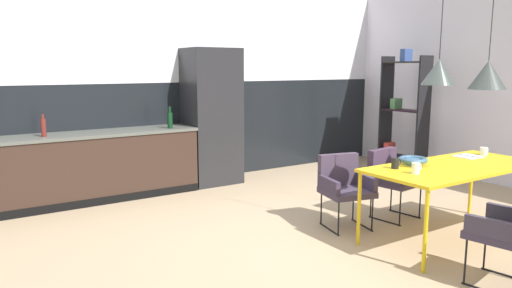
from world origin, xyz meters
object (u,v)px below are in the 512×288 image
Objects in this scene: mug_tall_blue at (395,163)px; bottle_vinegar_dark at (170,120)px; armchair_far_side at (343,182)px; mug_wide_latte at (416,168)px; dining_table at (455,169)px; open_book at (468,156)px; pendant_lamp_over_table_near at (439,72)px; pendant_lamp_over_table_far at (488,75)px; mug_glass_clear at (484,151)px; bottle_oil_tall at (43,127)px; fruit_bowl at (413,160)px; open_shelf_unit at (403,112)px; armchair_facing_counter at (391,173)px; refrigerator_column at (212,117)px.

bottle_vinegar_dark is at bearing 108.86° from mug_tall_blue.
mug_wide_latte is at bearing 104.80° from armchair_far_side.
dining_table is 7.24× the size of open_book.
pendant_lamp_over_table_near is at bearing -46.48° from mug_tall_blue.
open_book is at bearing 60.43° from pendant_lamp_over_table_far.
mug_tall_blue is at bearing 177.68° from mug_glass_clear.
bottle_oil_tall is 4.95m from pendant_lamp_over_table_far.
open_shelf_unit is at bearing 41.79° from fruit_bowl.
pendant_lamp_over_table_near is at bearing 120.32° from armchair_far_side.
armchair_far_side is (-0.68, 0.06, -0.02)m from armchair_facing_counter.
armchair_facing_counter is 4.12m from bottle_oil_tall.
bottle_oil_tall is at bearing 130.09° from mug_tall_blue.
bottle_vinegar_dark reaches higher than fruit_bowl.
open_shelf_unit is (1.27, 2.19, 0.20)m from mug_glass_clear.
bottle_oil_tall is at bearing 127.69° from mug_wide_latte.
pendant_lamp_over_table_near is (2.83, -3.34, 0.66)m from bottle_oil_tall.
armchair_facing_counter is at bearing 128.14° from open_book.
armchair_facing_counter is 2.97m from bottle_vinegar_dark.
mug_tall_blue is 1.37m from mug_glass_clear.
bottle_oil_tall is 4.43m from pendant_lamp_over_table_near.
fruit_bowl is at bearing 146.28° from dining_table.
fruit_bowl reaches higher than dining_table.
pendant_lamp_over_table_far is at bearing -0.28° from mug_wide_latte.
armchair_far_side is 0.54× the size of pendant_lamp_over_table_far.
open_shelf_unit is (5.24, -0.96, -0.01)m from bottle_oil_tall.
mug_wide_latte reaches higher than fruit_bowl.
open_book is (1.16, -0.68, 0.27)m from armchair_far_side.
mug_glass_clear is 0.45× the size of bottle_oil_tall.
mug_glass_clear is (1.41, -0.71, 0.31)m from armchair_far_side.
armchair_far_side is 2.63× the size of bottle_vinegar_dark.
fruit_bowl is 1.13m from pendant_lamp_over_table_far.
armchair_far_side is 3.10m from open_shelf_unit.
mug_glass_clear is 2.53m from open_shelf_unit.
bottle_oil_tall is at bearing -30.13° from armchair_far_side.
mug_tall_blue is at bearing -84.51° from refrigerator_column.
refrigerator_column is 16.81× the size of mug_tall_blue.
open_shelf_unit is at bearing 55.40° from pendant_lamp_over_table_far.
mug_wide_latte is 0.25m from mug_tall_blue.
open_book is 0.25m from mug_glass_clear.
fruit_bowl is 3.19m from open_shelf_unit.
armchair_facing_counter is 0.39× the size of open_shelf_unit.
pendant_lamp_over_table_far is (-0.38, -0.20, 0.84)m from mug_glass_clear.
open_book is 1.29m from pendant_lamp_over_table_near.
mug_tall_blue reaches higher than armchair_facing_counter.
refrigerator_column is at bearing 114.07° from open_book.
open_book is 2.12× the size of mug_glass_clear.
armchair_facing_counter is at bearing 43.00° from mug_tall_blue.
pendant_lamp_over_table_near reaches higher than dining_table.
dining_table is at bearing 81.11° from armchair_facing_counter.
armchair_facing_counter is at bearing -37.67° from bottle_oil_tall.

